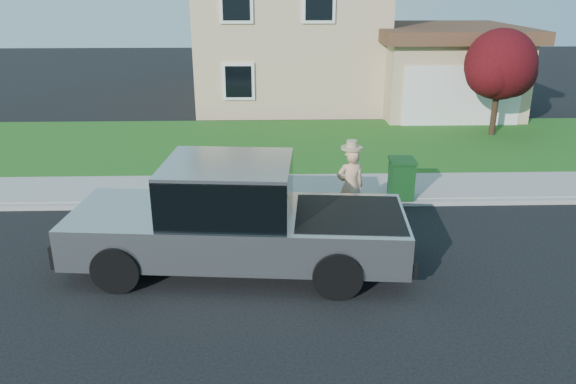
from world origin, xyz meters
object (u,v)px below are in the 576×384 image
object	(u,v)px
pickup_truck	(236,219)
ornamental_tree	(501,68)
trash_bin	(401,178)
woman	(350,185)

from	to	relation	value
pickup_truck	ornamental_tree	bearing A→B (deg)	52.81
ornamental_tree	trash_bin	bearing A→B (deg)	-127.03
ornamental_tree	trash_bin	distance (m)	8.26
pickup_truck	trash_bin	xyz separation A→B (m)	(4.02, 3.38, -0.36)
pickup_truck	trash_bin	world-z (taller)	pickup_truck
pickup_truck	trash_bin	bearing A→B (deg)	44.99
pickup_truck	trash_bin	distance (m)	5.27
trash_bin	ornamental_tree	bearing A→B (deg)	53.96
ornamental_tree	trash_bin	xyz separation A→B (m)	(-4.84, -6.42, -1.86)
woman	ornamental_tree	bearing A→B (deg)	-140.98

